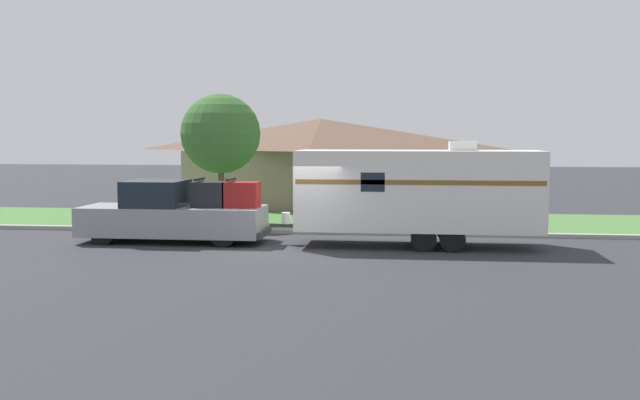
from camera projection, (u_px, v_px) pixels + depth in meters
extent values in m
plane|color=#2D2D33|center=(299.00, 251.00, 21.02)|extent=(120.00, 120.00, 0.00)
cube|color=#999993|center=(315.00, 232.00, 24.73)|extent=(80.00, 0.30, 0.14)
cube|color=#477538|center=(326.00, 221.00, 28.34)|extent=(80.00, 7.00, 0.03)
cube|color=gray|center=(321.00, 177.00, 35.05)|extent=(12.19, 6.29, 2.72)
pyramid|color=brown|center=(321.00, 134.00, 34.86)|extent=(13.17, 6.80, 1.51)
cube|color=#4C3828|center=(313.00, 188.00, 32.00)|extent=(1.00, 0.06, 2.10)
cylinder|color=black|center=(103.00, 232.00, 22.23)|extent=(0.81, 0.28, 0.81)
cylinder|color=black|center=(124.00, 225.00, 23.89)|extent=(0.81, 0.28, 0.81)
cylinder|color=black|center=(223.00, 234.00, 21.78)|extent=(0.81, 0.28, 0.81)
cylinder|color=black|center=(236.00, 227.00, 23.43)|extent=(0.81, 0.28, 0.81)
cube|color=gray|center=(138.00, 220.00, 22.94)|extent=(3.49, 2.03, 0.92)
cube|color=#19232D|center=(156.00, 193.00, 22.79)|extent=(1.82, 1.87, 0.83)
cube|color=gray|center=(226.00, 221.00, 22.59)|extent=(2.33, 2.03, 0.92)
cube|color=#333333|center=(264.00, 233.00, 22.48)|extent=(0.12, 1.83, 0.20)
cube|color=black|center=(210.00, 194.00, 22.58)|extent=(1.07, 0.85, 0.80)
cube|color=black|center=(199.00, 179.00, 22.58)|extent=(0.10, 0.94, 0.08)
cube|color=maroon|center=(242.00, 195.00, 22.46)|extent=(1.07, 0.85, 0.80)
cube|color=black|center=(231.00, 179.00, 22.45)|extent=(0.10, 0.94, 0.08)
cylinder|color=black|center=(424.00, 239.00, 20.89)|extent=(0.76, 0.22, 0.76)
cylinder|color=black|center=(422.00, 230.00, 22.89)|extent=(0.76, 0.22, 0.76)
cylinder|color=black|center=(452.00, 239.00, 20.79)|extent=(0.76, 0.22, 0.76)
cylinder|color=black|center=(448.00, 230.00, 22.79)|extent=(0.76, 0.22, 0.76)
cube|color=silver|center=(418.00, 190.00, 21.79)|extent=(7.37, 2.30, 2.41)
cube|color=brown|center=(419.00, 183.00, 20.62)|extent=(7.22, 0.01, 0.14)
cube|color=#383838|center=(284.00, 225.00, 22.38)|extent=(0.91, 0.12, 0.10)
cylinder|color=silver|center=(286.00, 218.00, 22.36)|extent=(0.28, 0.28, 0.36)
cube|color=silver|center=(463.00, 146.00, 21.51)|extent=(0.80, 0.68, 0.28)
cube|color=#19232D|center=(373.00, 182.00, 20.78)|extent=(0.70, 0.01, 0.56)
cylinder|color=brown|center=(425.00, 218.00, 24.97)|extent=(0.09, 0.09, 1.04)
cube|color=silver|center=(425.00, 200.00, 24.91)|extent=(0.48, 0.20, 0.22)
cylinder|color=brown|center=(221.00, 194.00, 27.48)|extent=(0.24, 0.24, 2.33)
sphere|color=#38662D|center=(221.00, 134.00, 27.27)|extent=(3.06, 3.06, 3.06)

